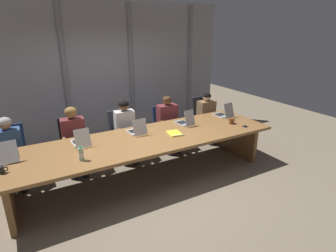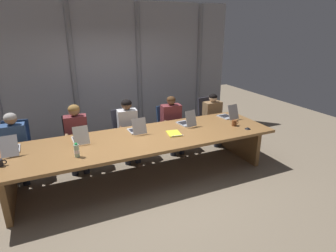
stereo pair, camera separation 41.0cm
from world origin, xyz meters
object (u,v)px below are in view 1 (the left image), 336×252
Objects in this scene: laptop_center at (137,130)px; person_center at (126,127)px; laptop_right_mid at (185,121)px; office_chair_center at (124,140)px; person_left_mid at (74,136)px; office_chair_left_mid at (75,150)px; coffee_mug_far at (1,170)px; person_left_end at (10,149)px; laptop_left_mid at (81,141)px; office_chair_left_end at (13,162)px; office_chair_right_mid at (166,132)px; spiral_notepad at (175,133)px; coffee_mug_near at (232,121)px; office_chair_right_end at (204,123)px; person_right_end at (209,114)px; laptop_right_end at (224,114)px; person_right_mid at (169,121)px; laptop_left_end at (9,154)px; conference_mic_left_side at (245,126)px.

person_center reaches higher than laptop_center.
laptop_right_mid is 0.45× the size of office_chair_center.
person_left_mid is (-1.95, 0.58, -0.11)m from laptop_right_mid.
coffee_mug_far is at bearing -45.57° from office_chair_left_mid.
laptop_right_mid is at bearing 80.19° from person_left_end.
office_chair_left_end is (-1.00, 0.72, -0.44)m from laptop_left_mid.
office_chair_right_mid is 1.20m from spiral_notepad.
office_chair_right_end is at bearing 79.78° from coffee_mug_near.
laptop_right_end is at bearing -3.82° from person_right_end.
spiral_notepad is (-0.42, -0.32, -0.05)m from laptop_right_mid.
office_chair_right_end is at bearing 99.72° from person_center.
person_left_mid is (-0.97, -0.15, 0.33)m from office_chair_center.
person_right_mid is (0.96, 0.55, -0.14)m from laptop_center.
office_chair_left_mid is at bearing 179.23° from person_left_mid.
coffee_mug_near is (3.75, -0.98, 0.13)m from person_left_end.
person_right_mid is at bearing -80.40° from laptop_left_end.
person_left_end is at bearing 59.34° from laptop_left_mid.
person_right_end is (1.98, -0.01, -0.05)m from person_center.
coffee_mug_far is at bearing 176.61° from conference_mic_left_side.
laptop_right_mid is 3.77× the size of conference_mic_left_side.
person_left_end is at bearing 162.30° from conference_mic_left_side.
laptop_center is 1.83m from coffee_mug_near.
conference_mic_left_side is 0.33× the size of spiral_notepad.
office_chair_left_end reaches higher than conference_mic_left_side.
conference_mic_left_side reaches higher than spiral_notepad.
laptop_center is 0.42× the size of office_chair_left_mid.
person_left_end reaches higher than office_chair_right_end.
person_center is (1.98, 0.00, 0.01)m from person_left_end.
person_center is 9.43× the size of coffee_mug_far.
laptop_right_mid is 3.08m from coffee_mug_far.
laptop_left_mid is 1.15× the size of laptop_center.
laptop_right_mid reaches higher than office_chair_left_mid.
person_left_mid is at bearing -61.99° from laptop_left_end.
office_chair_right_mid reaches higher than coffee_mug_far.
laptop_left_end reaches higher than laptop_center.
conference_mic_left_side is at bearing -9.39° from office_chair_right_end.
conference_mic_left_side is at bearing 79.12° from office_chair_left_end.
person_left_end reaches higher than office_chair_left_end.
office_chair_right_end is 4.24m from coffee_mug_far.
office_chair_right_end is at bearing 93.46° from person_left_end.
person_right_mid is at bearing -90.74° from person_right_end.
laptop_left_mid is (1.00, -0.01, -0.00)m from laptop_left_end.
spiral_notepad is (0.56, -0.35, -0.05)m from laptop_center.
laptop_right_mid is 0.36× the size of person_right_mid.
laptop_left_mid is at bearing 83.73° from laptop_right_end.
person_right_end is 8.81× the size of coffee_mug_far.
laptop_left_end is 0.51× the size of office_chair_right_end.
office_chair_left_end is 7.64× the size of coffee_mug_far.
person_right_mid is (2.93, 0.00, -0.01)m from person_left_end.
conference_mic_left_side is at bearing -4.62° from spiral_notepad.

